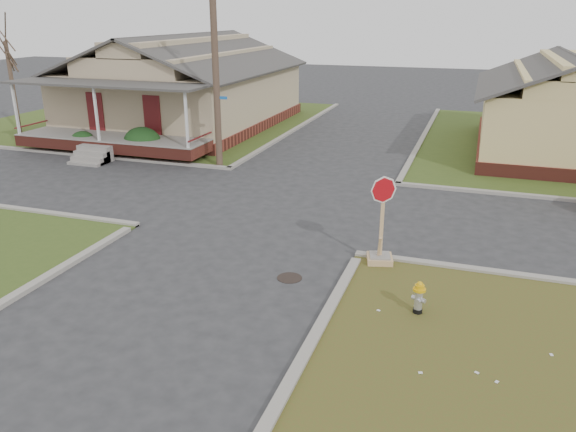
% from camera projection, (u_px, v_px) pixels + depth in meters
% --- Properties ---
extents(ground, '(120.00, 120.00, 0.00)m').
position_uv_depth(ground, '(219.00, 259.00, 15.37)').
color(ground, '#2B2B2D').
rests_on(ground, ground).
extents(verge_far_left, '(19.00, 19.00, 0.05)m').
position_uv_depth(verge_far_left, '(155.00, 119.00, 35.31)').
color(verge_far_left, '#3A4F1C').
rests_on(verge_far_left, ground).
extents(curbs, '(80.00, 40.00, 0.12)m').
position_uv_depth(curbs, '(280.00, 204.00, 19.82)').
color(curbs, gray).
rests_on(curbs, ground).
extents(manhole, '(0.64, 0.64, 0.01)m').
position_uv_depth(manhole, '(290.00, 278.00, 14.26)').
color(manhole, black).
rests_on(manhole, ground).
extents(corner_house, '(10.10, 15.50, 5.30)m').
position_uv_depth(corner_house, '(185.00, 87.00, 32.47)').
color(corner_house, maroon).
rests_on(corner_house, ground).
extents(side_house_yellow, '(7.60, 11.60, 4.70)m').
position_uv_depth(side_house_yellow, '(563.00, 107.00, 26.28)').
color(side_house_yellow, maroon).
rests_on(side_house_yellow, ground).
extents(utility_pole, '(1.80, 0.28, 9.00)m').
position_uv_depth(utility_pole, '(215.00, 57.00, 22.97)').
color(utility_pole, '#423026').
rests_on(utility_pole, ground).
extents(tree_far_left, '(0.22, 0.22, 4.90)m').
position_uv_depth(tree_far_left, '(13.00, 88.00, 30.65)').
color(tree_far_left, '#423026').
rests_on(tree_far_left, verge_far_left).
extents(fire_hydrant, '(0.29, 0.29, 0.77)m').
position_uv_depth(fire_hydrant, '(419.00, 296.00, 12.38)').
color(fire_hydrant, black).
rests_on(fire_hydrant, ground).
extents(stop_sign, '(0.68, 0.66, 2.40)m').
position_uv_depth(stop_sign, '(380.00, 244.00, 14.90)').
color(stop_sign, tan).
rests_on(stop_sign, ground).
extents(hedge_left, '(1.35, 1.11, 1.03)m').
position_uv_depth(hedge_left, '(83.00, 141.00, 26.79)').
color(hedge_left, '#133514').
rests_on(hedge_left, verge_far_left).
extents(hedge_right, '(1.62, 1.33, 1.24)m').
position_uv_depth(hedge_right, '(142.00, 142.00, 26.16)').
color(hedge_right, '#133514').
rests_on(hedge_right, verge_far_left).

